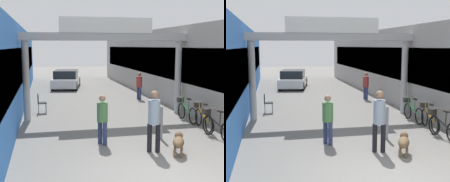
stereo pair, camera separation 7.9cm
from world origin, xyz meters
The scene contains 13 objects.
ground_plane centered at (0.00, 0.00, 0.00)m, with size 80.00×80.00×0.00m, color gray.
storefront_right centered at (5.09, 11.00, 2.00)m, with size 3.00×26.00×4.00m.
arcade_sign_gateway centered at (0.00, 6.65, 3.01)m, with size 7.40×0.47×4.26m.
pedestrian_with_dog centered at (0.43, 1.83, 1.05)m, with size 0.43×0.43×1.82m.
pedestrian_companion centered at (-0.89, 2.86, 0.90)m, with size 0.46×0.46×1.58m.
pedestrian_carrying_crate centered at (2.72, 10.54, 0.89)m, with size 0.40×0.40×1.56m.
dog_on_leash centered at (1.06, 1.50, 0.37)m, with size 0.60×0.84×0.59m.
bicycle_black_second centered at (2.95, 2.73, 0.44)m, with size 0.46×1.69×0.98m.
bicycle_orange_third centered at (3.15, 3.96, 0.44)m, with size 0.46×1.68×0.98m.
bicycle_green_farthest centered at (3.05, 5.16, 0.44)m, with size 0.46×1.69×0.98m.
bollard_post_metal centered at (1.11, 2.97, 0.56)m, with size 0.10×0.10×1.11m.
cafe_chair_black_nearer centered at (-2.82, 8.02, 0.54)m, with size 0.42×0.42×0.89m.
parked_car_white centered at (-1.00, 16.46, 0.64)m, with size 2.45×4.25×1.33m.
Camera 1 is at (-2.65, -6.48, 3.08)m, focal length 50.00 mm.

